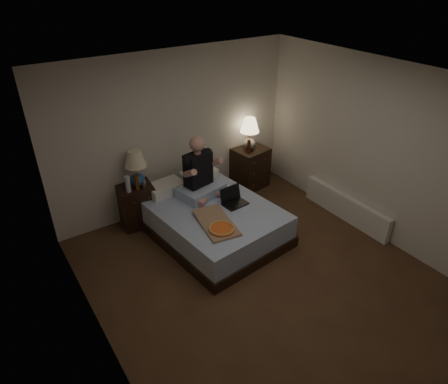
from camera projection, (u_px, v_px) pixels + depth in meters
floor at (263, 278)px, 5.15m from camera, size 4.00×4.50×0.00m
ceiling at (276, 85)px, 3.88m from camera, size 4.00×4.50×0.00m
wall_back at (175, 133)px, 6.12m from camera, size 4.00×0.00×2.50m
wall_left at (94, 259)px, 3.55m from camera, size 0.00×4.50×2.50m
wall_right at (381, 153)px, 5.47m from camera, size 0.00×4.50×2.50m
bed at (212, 220)px, 5.84m from camera, size 1.67×2.10×0.49m
nightstand_left at (137, 205)px, 6.05m from camera, size 0.55×0.51×0.65m
nightstand_right at (250, 167)px, 7.06m from camera, size 0.62×0.57×0.72m
lamp_left at (136, 169)px, 5.77m from camera, size 0.38×0.38×0.56m
lamp_right at (249, 134)px, 6.73m from camera, size 0.37×0.37×0.56m
water_bottle at (128, 184)px, 5.69m from camera, size 0.07×0.07×0.25m
soda_can at (144, 184)px, 5.85m from camera, size 0.07×0.07×0.10m
beer_bottle_left at (137, 182)px, 5.76m from camera, size 0.06×0.06×0.23m
beer_bottle_right at (249, 146)px, 6.70m from camera, size 0.06×0.06×0.23m
person at (200, 168)px, 5.75m from camera, size 0.75×0.64×0.93m
laptop at (235, 197)px, 5.70m from camera, size 0.36×0.31×0.24m
pizza_box at (222, 229)px, 5.17m from camera, size 0.52×0.81×0.08m
radiator at (346, 207)px, 6.23m from camera, size 0.10×1.60×0.40m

